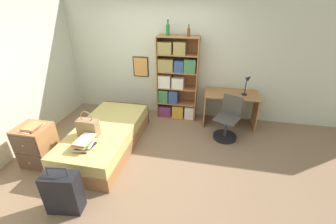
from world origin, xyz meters
name	(u,v)px	position (x,y,z in m)	size (l,w,h in m)	color
ground_plane	(144,151)	(0.00, 0.00, 0.00)	(14.00, 14.00, 0.00)	#84664C
wall_back	(163,58)	(0.00, 1.67, 1.30)	(10.00, 0.09, 2.60)	beige
wall_left	(18,75)	(-2.22, 0.00, 1.30)	(0.06, 10.00, 2.60)	beige
bed	(107,136)	(-0.72, 0.02, 0.22)	(1.03, 2.09, 0.44)	#A36B3D
handbag	(88,128)	(-0.84, -0.31, 0.60)	(0.34, 0.16, 0.46)	#93704C
book_stack_on_bed	(84,143)	(-0.75, -0.62, 0.51)	(0.31, 0.38, 0.14)	#232328
suitcase	(63,193)	(-0.64, -1.39, 0.29)	(0.47, 0.28, 0.72)	black
dresser	(37,146)	(-1.61, -0.65, 0.35)	(0.49, 0.48, 0.71)	#A36B3D
magazine_pile_on_dresser	(32,127)	(-1.58, -0.66, 0.72)	(0.24, 0.36, 0.03)	beige
bookcase	(175,82)	(0.30, 1.44, 0.86)	(0.87, 0.34, 1.82)	#A36B3D
bottle_green	(168,30)	(0.15, 1.44, 1.93)	(0.07, 0.07, 0.30)	#1E6B2D
bottle_brown	(189,32)	(0.56, 1.43, 1.90)	(0.06, 0.06, 0.22)	brown
desk	(230,103)	(1.53, 1.33, 0.50)	(1.09, 0.58, 0.73)	#A36B3D
desk_lamp	(248,81)	(1.80, 1.31, 1.02)	(0.16, 0.11, 0.43)	black
desk_chair	(227,125)	(1.47, 0.79, 0.27)	(0.55, 0.55, 0.85)	black
waste_bin	(229,120)	(1.54, 1.27, 0.12)	(0.20, 0.20, 0.24)	slate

